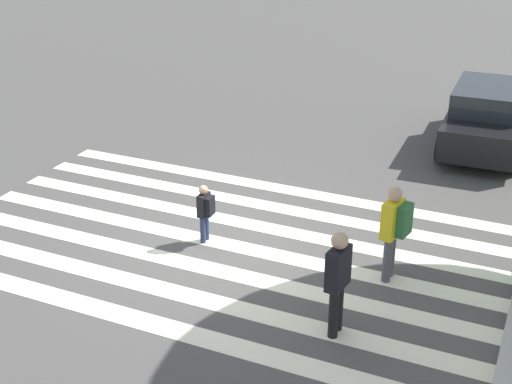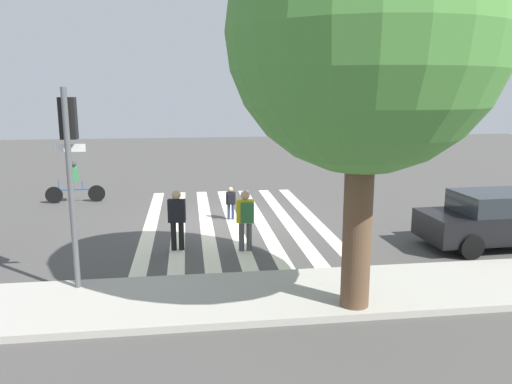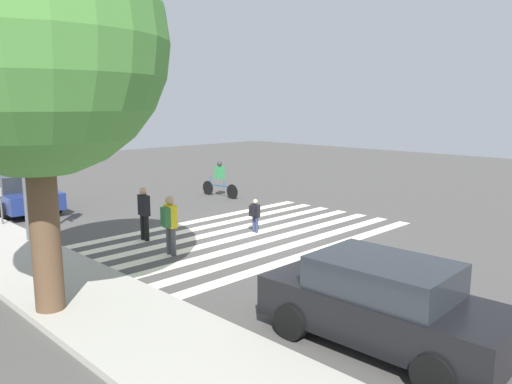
{
  "view_description": "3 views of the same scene",
  "coord_description": "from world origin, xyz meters",
  "px_view_note": "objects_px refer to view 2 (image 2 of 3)",
  "views": [
    {
      "loc": [
        10.03,
        5.22,
        6.17
      ],
      "look_at": [
        -0.2,
        0.62,
        1.04
      ],
      "focal_mm": 50.0,
      "sensor_mm": 36.0,
      "label": 1
    },
    {
      "loc": [
        1.41,
        15.76,
        4.22
      ],
      "look_at": [
        -0.74,
        0.13,
        0.99
      ],
      "focal_mm": 35.0,
      "sensor_mm": 36.0,
      "label": 2
    },
    {
      "loc": [
        -11.03,
        10.71,
        4.04
      ],
      "look_at": [
        0.1,
        -0.36,
        1.31
      ],
      "focal_mm": 35.0,
      "sensor_mm": 36.0,
      "label": 3
    }
  ],
  "objects_px": {
    "cyclist_near_curb": "(74,180)",
    "car_parked_silver_sedan": "(497,219)",
    "street_tree": "(365,36)",
    "pedestrian_adult_blue_shirt": "(246,216)",
    "pedestrian_child_with_backpack": "(231,201)",
    "pedestrian_adult_yellow_jacket": "(177,217)",
    "traffic_light": "(70,151)"
  },
  "relations": [
    {
      "from": "cyclist_near_curb",
      "to": "car_parked_silver_sedan",
      "type": "height_order",
      "value": "cyclist_near_curb"
    },
    {
      "from": "street_tree",
      "to": "car_parked_silver_sedan",
      "type": "xyz_separation_m",
      "value": [
        -5.2,
        -3.45,
        -4.38
      ]
    },
    {
      "from": "pedestrian_adult_blue_shirt",
      "to": "car_parked_silver_sedan",
      "type": "relative_size",
      "value": 0.39
    },
    {
      "from": "pedestrian_child_with_backpack",
      "to": "pedestrian_adult_yellow_jacket",
      "type": "relative_size",
      "value": 0.67
    },
    {
      "from": "traffic_light",
      "to": "cyclist_near_curb",
      "type": "distance_m",
      "value": 9.4
    },
    {
      "from": "car_parked_silver_sedan",
      "to": "street_tree",
      "type": "bearing_deg",
      "value": 31.57
    },
    {
      "from": "pedestrian_child_with_backpack",
      "to": "cyclist_near_curb",
      "type": "distance_m",
      "value": 6.61
    },
    {
      "from": "traffic_light",
      "to": "pedestrian_adult_yellow_jacket",
      "type": "relative_size",
      "value": 2.62
    },
    {
      "from": "traffic_light",
      "to": "pedestrian_child_with_backpack",
      "type": "height_order",
      "value": "traffic_light"
    },
    {
      "from": "cyclist_near_curb",
      "to": "street_tree",
      "type": "bearing_deg",
      "value": 121.1
    },
    {
      "from": "pedestrian_child_with_backpack",
      "to": "cyclist_near_curb",
      "type": "relative_size",
      "value": 0.5
    },
    {
      "from": "traffic_light",
      "to": "street_tree",
      "type": "relative_size",
      "value": 0.56
    },
    {
      "from": "street_tree",
      "to": "pedestrian_adult_yellow_jacket",
      "type": "bearing_deg",
      "value": -51.38
    },
    {
      "from": "pedestrian_adult_blue_shirt",
      "to": "pedestrian_child_with_backpack",
      "type": "relative_size",
      "value": 1.5
    },
    {
      "from": "street_tree",
      "to": "pedestrian_adult_blue_shirt",
      "type": "relative_size",
      "value": 4.65
    },
    {
      "from": "traffic_light",
      "to": "cyclist_near_curb",
      "type": "height_order",
      "value": "traffic_light"
    },
    {
      "from": "street_tree",
      "to": "pedestrian_adult_blue_shirt",
      "type": "distance_m",
      "value": 6.01
    },
    {
      "from": "pedestrian_adult_blue_shirt",
      "to": "cyclist_near_curb",
      "type": "relative_size",
      "value": 0.75
    },
    {
      "from": "traffic_light",
      "to": "pedestrian_adult_yellow_jacket",
      "type": "height_order",
      "value": "traffic_light"
    },
    {
      "from": "pedestrian_child_with_backpack",
      "to": "pedestrian_adult_yellow_jacket",
      "type": "height_order",
      "value": "pedestrian_adult_yellow_jacket"
    },
    {
      "from": "traffic_light",
      "to": "car_parked_silver_sedan",
      "type": "distance_m",
      "value": 11.05
    },
    {
      "from": "cyclist_near_curb",
      "to": "pedestrian_adult_yellow_jacket",
      "type": "bearing_deg",
      "value": 118.21
    },
    {
      "from": "pedestrian_child_with_backpack",
      "to": "street_tree",
      "type": "bearing_deg",
      "value": -78.19
    },
    {
      "from": "street_tree",
      "to": "pedestrian_child_with_backpack",
      "type": "height_order",
      "value": "street_tree"
    },
    {
      "from": "street_tree",
      "to": "pedestrian_adult_yellow_jacket",
      "type": "xyz_separation_m",
      "value": [
        3.45,
        -4.32,
        -4.23
      ]
    },
    {
      "from": "pedestrian_adult_blue_shirt",
      "to": "pedestrian_adult_yellow_jacket",
      "type": "bearing_deg",
      "value": -179.77
    },
    {
      "from": "pedestrian_adult_yellow_jacket",
      "to": "pedestrian_child_with_backpack",
      "type": "bearing_deg",
      "value": 68.2
    },
    {
      "from": "traffic_light",
      "to": "pedestrian_child_with_backpack",
      "type": "distance_m",
      "value": 7.09
    },
    {
      "from": "traffic_light",
      "to": "pedestrian_adult_yellow_jacket",
      "type": "bearing_deg",
      "value": -128.84
    },
    {
      "from": "traffic_light",
      "to": "cyclist_near_curb",
      "type": "bearing_deg",
      "value": -77.83
    },
    {
      "from": "car_parked_silver_sedan",
      "to": "pedestrian_adult_blue_shirt",
      "type": "bearing_deg",
      "value": -6.36
    },
    {
      "from": "street_tree",
      "to": "cyclist_near_curb",
      "type": "bearing_deg",
      "value": -55.33
    }
  ]
}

